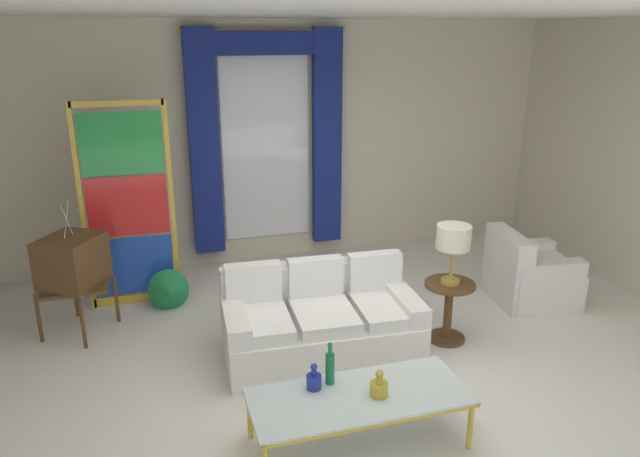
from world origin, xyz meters
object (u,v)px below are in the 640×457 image
vintage_tv (72,263)px  stained_glass_divider (128,210)px  bottle_amber_squat (330,367)px  peacock_figurine (169,292)px  armchair_white (528,276)px  couch_white_long (320,321)px  coffee_table (359,398)px  bottle_crystal_tall (379,387)px  bottle_blue_decanter (314,380)px  round_side_table (448,306)px  table_lamp_brass (453,240)px

vintage_tv → stained_glass_divider: bearing=45.0°
bottle_amber_squat → peacock_figurine: size_ratio=0.56×
armchair_white → peacock_figurine: size_ratio=1.54×
couch_white_long → bottle_amber_squat: couch_white_long is taller
vintage_tv → coffee_table: bearing=-49.3°
bottle_crystal_tall → peacock_figurine: size_ratio=0.34×
peacock_figurine → bottle_amber_squat: bearing=-66.9°
armchair_white → bottle_crystal_tall: bearing=-144.3°
vintage_tv → peacock_figurine: bearing=13.2°
bottle_amber_squat → peacock_figurine: bearing=113.1°
vintage_tv → stained_glass_divider: 0.84m
bottle_blue_decanter → bottle_crystal_tall: (0.41, -0.21, -0.00)m
coffee_table → armchair_white: armchair_white is taller
bottle_blue_decanter → vintage_tv: vintage_tv is taller
peacock_figurine → vintage_tv: bearing=-166.8°
bottle_crystal_tall → armchair_white: armchair_white is taller
couch_white_long → round_side_table: couch_white_long is taller
stained_glass_divider → round_side_table: 3.43m
bottle_amber_squat → table_lamp_brass: 1.87m
bottle_crystal_tall → bottle_amber_squat: bottle_amber_squat is taller
couch_white_long → bottle_amber_squat: (-0.27, -1.15, 0.24)m
coffee_table → stained_glass_divider: stained_glass_divider is taller
stained_glass_divider → peacock_figurine: (0.33, -0.34, -0.84)m
bottle_amber_squat → armchair_white: armchair_white is taller
armchair_white → couch_white_long: bearing=-171.0°
bottle_crystal_tall → stained_glass_divider: stained_glass_divider is taller
coffee_table → bottle_blue_decanter: size_ratio=7.71×
couch_white_long → table_lamp_brass: size_ratio=3.16×
coffee_table → bottle_blue_decanter: bearing=149.6°
couch_white_long → bottle_blue_decanter: 1.26m
stained_glass_divider → round_side_table: bearing=-31.3°
couch_white_long → bottle_blue_decanter: (-0.40, -1.18, 0.17)m
bottle_blue_decanter → table_lamp_brass: (1.64, 1.03, 0.55)m
armchair_white → bottle_amber_squat: bearing=-151.0°
round_side_table → coffee_table: bearing=-138.4°
bottle_amber_squat → table_lamp_brass: table_lamp_brass is taller
coffee_table → vintage_tv: (-2.06, 2.40, 0.35)m
coffee_table → stained_glass_divider: (-1.52, 2.94, 0.68)m
bottle_blue_decanter → table_lamp_brass: 2.01m
bottle_crystal_tall → peacock_figurine: (-1.31, 2.65, -0.26)m
round_side_table → vintage_tv: bearing=160.7°
armchair_white → stained_glass_divider: size_ratio=0.42×
armchair_white → table_lamp_brass: size_ratio=1.62×
bottle_crystal_tall → stained_glass_divider: 3.46m
couch_white_long → peacock_figurine: 1.80m
bottle_blue_decanter → stained_glass_divider: bearing=113.9°
couch_white_long → stained_glass_divider: size_ratio=0.82×
bottle_crystal_tall → bottle_amber_squat: 0.38m
coffee_table → round_side_table: size_ratio=2.62×
couch_white_long → armchair_white: 2.54m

